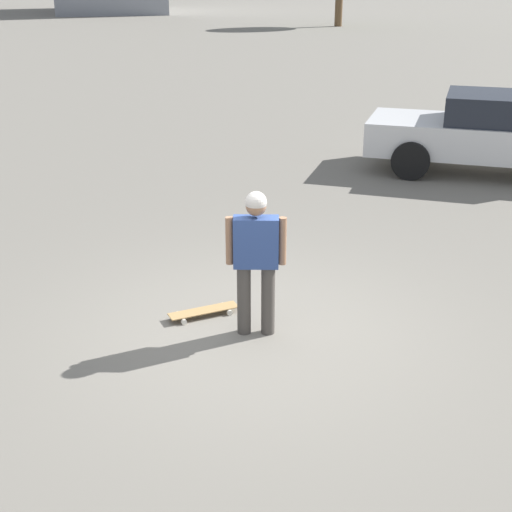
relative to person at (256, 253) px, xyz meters
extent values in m
plane|color=gray|center=(0.00, 0.00, -0.94)|extent=(220.00, 220.00, 0.00)
cylinder|color=#4C4742|center=(-0.03, -0.13, -0.54)|extent=(0.15, 0.15, 0.79)
cylinder|color=#4C4742|center=(0.03, 0.13, -0.54)|extent=(0.15, 0.15, 0.79)
cube|color=#334C8C|center=(0.00, 0.00, 0.12)|extent=(0.31, 0.51, 0.54)
cylinder|color=#9E7051|center=(-0.07, -0.27, 0.14)|extent=(0.08, 0.08, 0.52)
cylinder|color=#9E7051|center=(0.07, 0.27, 0.14)|extent=(0.08, 0.08, 0.52)
sphere|color=#9E7051|center=(0.00, 0.00, 0.52)|extent=(0.21, 0.21, 0.21)
sphere|color=silver|center=(0.00, 0.00, 0.56)|extent=(0.22, 0.22, 0.22)
cube|color=tan|center=(-0.52, -0.49, -0.87)|extent=(0.34, 0.83, 0.01)
cylinder|color=silver|center=(-0.36, -0.74, -0.90)|extent=(0.04, 0.07, 0.06)
cylinder|color=silver|center=(-0.58, -0.78, -0.90)|extent=(0.04, 0.07, 0.06)
cylinder|color=silver|center=(-0.47, -0.20, -0.90)|extent=(0.04, 0.07, 0.06)
cylinder|color=silver|center=(-0.68, -0.24, -0.90)|extent=(0.04, 0.07, 0.06)
cube|color=silver|center=(-5.23, 5.93, -0.26)|extent=(3.92, 4.99, 0.63)
cube|color=#1E232D|center=(-5.17, 6.03, 0.32)|extent=(2.45, 2.65, 0.53)
cylinder|color=black|center=(-5.21, 4.21, -0.58)|extent=(0.54, 0.72, 0.72)
cylinder|color=black|center=(-6.74, 5.10, -0.58)|extent=(0.54, 0.72, 0.72)
camera|label=1|loc=(6.73, -1.60, 2.79)|focal=50.00mm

